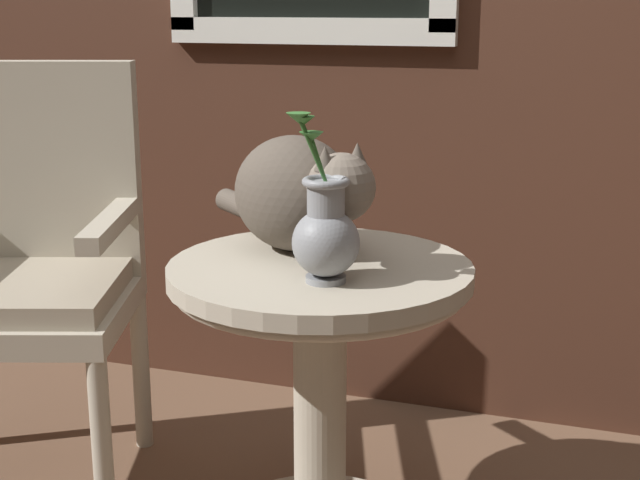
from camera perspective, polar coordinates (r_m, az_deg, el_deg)
wicker_side_table at (r=1.86m, az=0.00°, el=-7.20°), size 0.61×0.61×0.63m
wicker_chair at (r=2.22m, az=-18.03°, el=-1.11°), size 0.61×0.59×1.00m
cat at (r=1.87m, az=-1.38°, el=3.01°), size 0.47×0.41×0.25m
pewter_vase_with_ivy at (r=1.66m, az=0.32°, el=0.57°), size 0.13×0.13×0.32m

